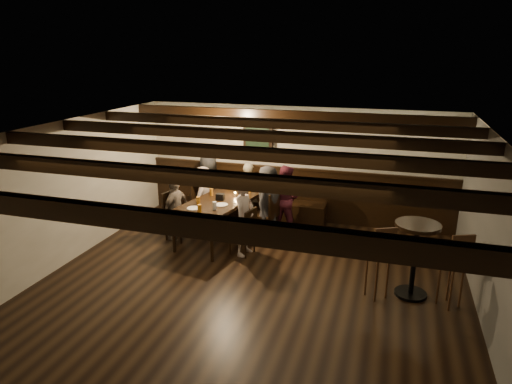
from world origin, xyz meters
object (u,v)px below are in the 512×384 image
(chair_right_far, at_px, (243,240))
(person_right_far, at_px, (244,218))
(person_left_far, at_px, (176,209))
(chair_left_near, at_px, (204,211))
(bar_stool_right, at_px, (451,278))
(person_bench_right, at_px, (285,198))
(chair_right_near, at_px, (266,223))
(person_right_near, at_px, (268,202))
(person_bench_left, at_px, (209,186))
(dining_table, at_px, (222,202))
(bar_stool_left, at_px, (377,270))
(person_left_near, at_px, (203,196))
(chair_left_far, at_px, (178,225))
(high_top_table, at_px, (415,249))
(person_bench_centre, at_px, (249,192))

(chair_right_far, relative_size, person_right_far, 0.63)
(person_left_far, bearing_deg, chair_left_near, 178.08)
(bar_stool_right, bearing_deg, person_bench_right, 121.99)
(chair_right_near, xyz_separation_m, person_right_near, (0.03, -0.01, 0.43))
(person_left_far, relative_size, person_right_near, 0.84)
(chair_left_near, height_order, bar_stool_right, bar_stool_right)
(person_bench_right, height_order, person_left_far, person_bench_right)
(person_bench_left, height_order, person_right_near, person_right_near)
(dining_table, bearing_deg, bar_stool_left, -14.72)
(person_right_far, bearing_deg, person_left_far, 90.00)
(chair_right_near, bearing_deg, person_left_near, 90.00)
(dining_table, xyz_separation_m, person_right_far, (0.65, -0.58, -0.04))
(person_left_near, distance_m, bar_stool_right, 5.02)
(person_left_far, xyz_separation_m, bar_stool_left, (3.79, -1.13, -0.17))
(person_right_near, bearing_deg, chair_right_near, 90.00)
(chair_left_near, bearing_deg, person_bench_left, -158.18)
(chair_right_near, distance_m, person_right_far, 0.98)
(dining_table, bearing_deg, person_right_near, 30.96)
(chair_left_near, xyz_separation_m, person_right_far, (1.27, -1.16, 0.39))
(dining_table, bearing_deg, chair_left_near, 147.99)
(chair_left_far, xyz_separation_m, high_top_table, (4.26, -0.92, 0.46))
(chair_right_far, relative_size, person_left_near, 0.70)
(bar_stool_right, bearing_deg, person_bench_centre, 125.07)
(person_bench_centre, distance_m, person_right_near, 0.96)
(chair_left_near, height_order, person_left_near, person_left_near)
(person_bench_centre, bearing_deg, high_top_table, 156.37)
(dining_table, distance_m, bar_stool_right, 4.21)
(chair_right_far, distance_m, bar_stool_right, 3.44)
(chair_left_near, bearing_deg, person_left_near, -90.00)
(chair_right_far, xyz_separation_m, person_bench_right, (0.44, 1.29, 0.41))
(person_bench_centre, distance_m, person_left_far, 1.68)
(chair_left_near, distance_m, person_right_far, 1.77)
(dining_table, height_order, person_left_near, person_left_near)
(person_bench_centre, bearing_deg, chair_right_far, 115.58)
(chair_right_near, xyz_separation_m, person_bench_left, (-1.50, 0.75, 0.41))
(person_bench_right, bearing_deg, person_bench_left, 0.00)
(dining_table, xyz_separation_m, person_bench_right, (1.06, 0.71, -0.04))
(dining_table, relative_size, chair_right_near, 2.42)
(high_top_table, bearing_deg, bar_stool_left, -157.51)
(chair_right_near, bearing_deg, chair_right_far, 179.91)
(person_bench_centre, height_order, person_left_near, person_bench_centre)
(chair_right_far, relative_size, bar_stool_left, 0.74)
(person_bench_centre, height_order, person_bench_right, person_bench_right)
(dining_table, height_order, person_bench_right, person_bench_right)
(high_top_table, bearing_deg, person_bench_centre, 145.37)
(person_bench_left, height_order, person_bench_right, person_bench_left)
(dining_table, relative_size, chair_left_near, 2.37)
(bar_stool_left, bearing_deg, person_right_near, 114.01)
(dining_table, xyz_separation_m, person_bench_left, (-0.71, 1.06, -0.03))
(person_left_far, relative_size, bar_stool_left, 1.04)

